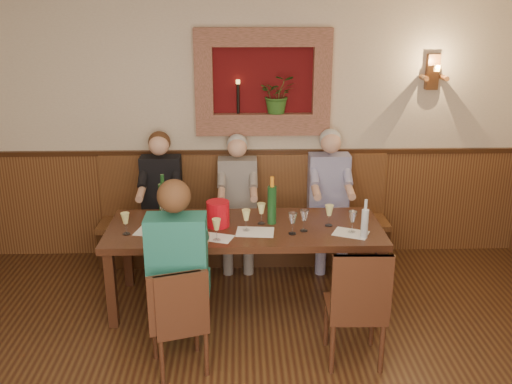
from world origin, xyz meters
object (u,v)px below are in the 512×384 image
(dining_table, at_px, (245,234))
(wine_bottle_green_b, at_px, (163,202))
(person_bench_right, at_px, (329,210))
(chair_near_left, at_px, (180,339))
(spittoon_bucket, at_px, (218,214))
(chair_near_right, at_px, (354,328))
(person_bench_mid, at_px, (238,213))
(person_chair_front, at_px, (180,283))
(bench, at_px, (244,230))
(wine_bottle_green_a, at_px, (272,204))
(water_bottle, at_px, (365,223))
(person_bench_left, at_px, (162,212))

(dining_table, distance_m, wine_bottle_green_b, 0.78)
(dining_table, bearing_deg, person_bench_right, 43.79)
(chair_near_left, xyz_separation_m, spittoon_bucket, (0.26, 0.99, 0.61))
(chair_near_right, distance_m, person_bench_mid, 1.98)
(person_chair_front, xyz_separation_m, spittoon_bucket, (0.27, 0.79, 0.26))
(bench, xyz_separation_m, person_bench_mid, (-0.06, -0.10, 0.23))
(person_chair_front, relative_size, wine_bottle_green_a, 3.37)
(person_chair_front, height_order, wine_bottle_green_b, person_chair_front)
(person_chair_front, height_order, water_bottle, person_chair_front)
(person_bench_mid, relative_size, wine_bottle_green_b, 3.16)
(person_bench_right, relative_size, spittoon_bucket, 6.22)
(bench, xyz_separation_m, person_chair_front, (-0.50, -1.72, 0.28))
(spittoon_bucket, bearing_deg, person_bench_right, 36.53)
(chair_near_right, height_order, person_bench_mid, person_bench_mid)
(chair_near_right, xyz_separation_m, person_bench_right, (0.06, 1.74, 0.30))
(person_bench_mid, relative_size, water_bottle, 4.05)
(chair_near_left, height_order, person_bench_mid, person_bench_mid)
(bench, height_order, person_bench_right, person_bench_right)
(dining_table, distance_m, person_bench_left, 1.19)
(chair_near_right, bearing_deg, person_bench_right, 89.50)
(dining_table, xyz_separation_m, chair_near_left, (-0.49, -0.97, -0.42))
(person_bench_right, height_order, spittoon_bucket, person_bench_right)
(person_chair_front, bearing_deg, bench, 73.82)
(bench, relative_size, spittoon_bucket, 13.23)
(wine_bottle_green_a, bearing_deg, dining_table, -164.65)
(wine_bottle_green_b, bearing_deg, bench, 47.19)
(chair_near_right, relative_size, person_chair_front, 0.66)
(person_bench_mid, relative_size, person_bench_right, 0.97)
(person_chair_front, bearing_deg, dining_table, 57.26)
(bench, bearing_deg, chair_near_left, -104.44)
(person_bench_right, relative_size, wine_bottle_green_b, 3.27)
(bench, distance_m, chair_near_right, 2.02)
(person_bench_mid, bearing_deg, chair_near_left, -103.34)
(bench, relative_size, wine_bottle_green_a, 6.93)
(bench, relative_size, chair_near_left, 3.48)
(person_bench_mid, relative_size, spittoon_bucket, 6.01)
(person_bench_right, xyz_separation_m, wine_bottle_green_a, (-0.63, -0.77, 0.35))
(spittoon_bucket, height_order, water_bottle, water_bottle)
(dining_table, bearing_deg, bench, 90.00)
(bench, height_order, person_bench_mid, person_bench_mid)
(bench, xyz_separation_m, person_bench_left, (-0.84, -0.10, 0.25))
(person_bench_left, xyz_separation_m, wine_bottle_green_b, (0.12, -0.68, 0.35))
(person_chair_front, bearing_deg, person_bench_left, 101.99)
(bench, bearing_deg, person_bench_right, -6.87)
(dining_table, xyz_separation_m, wine_bottle_green_a, (0.24, 0.07, 0.26))
(chair_near_right, bearing_deg, person_bench_mid, 118.16)
(person_chair_front, distance_m, wine_bottle_green_b, 1.02)
(person_bench_right, bearing_deg, wine_bottle_green_a, -129.38)
(person_bench_mid, bearing_deg, person_bench_left, -179.92)
(dining_table, distance_m, bench, 1.01)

